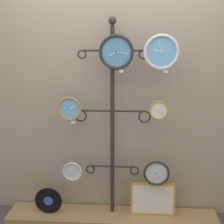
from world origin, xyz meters
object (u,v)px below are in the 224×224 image
at_px(clock_bottom_right, 156,173).
at_px(vinyl_record, 48,201).
at_px(clock_top_right, 161,52).
at_px(clock_middle_left, 69,109).
at_px(picture_frame, 153,199).
at_px(clock_bottom_left, 72,171).
at_px(clock_top_center, 116,52).
at_px(display_stand, 112,153).
at_px(clock_middle_right, 159,110).

height_order(clock_bottom_right, vinyl_record, clock_bottom_right).
xyz_separation_m(clock_top_right, clock_middle_left, (-0.87, 0.01, -0.55)).
relative_size(clock_bottom_right, picture_frame, 0.57).
bearing_deg(picture_frame, clock_top_right, -60.60).
relative_size(clock_top_right, clock_bottom_left, 1.61).
relative_size(clock_top_right, picture_frame, 0.70).
bearing_deg(vinyl_record, clock_bottom_left, 3.40).
bearing_deg(picture_frame, clock_bottom_right, -67.96).
relative_size(clock_bottom_right, vinyl_record, 0.91).
bearing_deg(clock_top_right, clock_top_center, 178.23).
distance_m(display_stand, clock_middle_left, 0.64).
height_order(display_stand, clock_middle_right, display_stand).
distance_m(clock_middle_left, clock_middle_right, 0.87).
bearing_deg(vinyl_record, display_stand, 7.88).
height_order(clock_middle_left, picture_frame, clock_middle_left).
xyz_separation_m(clock_top_right, clock_middle_right, (-0.00, 0.03, -0.55)).
relative_size(vinyl_record, picture_frame, 0.62).
height_order(clock_top_right, clock_middle_right, clock_top_right).
height_order(clock_middle_right, clock_bottom_left, clock_middle_right).
relative_size(clock_middle_left, picture_frame, 0.51).
bearing_deg(picture_frame, clock_top_center, -173.75).
bearing_deg(clock_middle_left, vinyl_record, -179.48).
height_order(clock_middle_left, clock_middle_right, clock_middle_left).
xyz_separation_m(clock_middle_right, picture_frame, (-0.03, 0.02, -0.95)).
relative_size(clock_middle_right, clock_bottom_right, 0.72).
relative_size(display_stand, picture_frame, 4.46).
height_order(clock_top_center, clock_bottom_left, clock_top_center).
xyz_separation_m(display_stand, clock_top_center, (0.04, -0.09, 1.03)).
xyz_separation_m(clock_middle_right, clock_bottom_left, (-0.86, -0.01, -0.65)).
relative_size(clock_top_center, clock_top_right, 1.00).
bearing_deg(clock_bottom_right, picture_frame, 112.04).
bearing_deg(clock_bottom_right, clock_middle_right, 83.75).
bearing_deg(clock_top_center, clock_middle_left, -179.79).
height_order(clock_top_center, clock_middle_left, clock_top_center).
height_order(display_stand, clock_middle_left, display_stand).
bearing_deg(clock_bottom_left, clock_top_center, -1.48).
distance_m(vinyl_record, picture_frame, 1.09).
distance_m(display_stand, clock_top_center, 1.03).
distance_m(display_stand, clock_bottom_left, 0.45).
distance_m(clock_top_right, clock_bottom_right, 1.19).
distance_m(clock_middle_right, clock_bottom_left, 1.08).
relative_size(clock_middle_right, picture_frame, 0.41).
xyz_separation_m(clock_middle_left, clock_middle_right, (0.87, 0.02, -0.01)).
bearing_deg(clock_top_center, vinyl_record, -179.68).
distance_m(clock_top_center, clock_bottom_right, 1.25).
distance_m(clock_bottom_left, clock_bottom_right, 0.85).
relative_size(clock_middle_left, clock_bottom_right, 0.90).
distance_m(clock_top_center, picture_frame, 1.55).
height_order(clock_bottom_left, vinyl_record, clock_bottom_left).
height_order(clock_bottom_left, picture_frame, clock_bottom_left).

